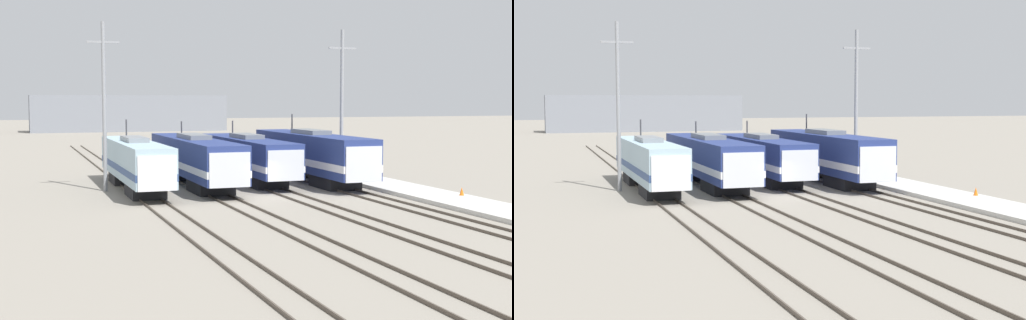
% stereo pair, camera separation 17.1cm
% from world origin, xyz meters
% --- Properties ---
extents(ground_plane, '(400.00, 400.00, 0.00)m').
position_xyz_m(ground_plane, '(0.00, 0.00, 0.00)').
color(ground_plane, gray).
extents(rail_pair_far_left, '(1.50, 120.00, 0.15)m').
position_xyz_m(rail_pair_far_left, '(-7.33, 0.00, 0.07)').
color(rail_pair_far_left, '#4C4238').
rests_on(rail_pair_far_left, ground_plane).
extents(rail_pair_center_left, '(1.51, 120.00, 0.15)m').
position_xyz_m(rail_pair_center_left, '(-2.44, 0.00, 0.07)').
color(rail_pair_center_left, '#4C4238').
rests_on(rail_pair_center_left, ground_plane).
extents(rail_pair_center_right, '(1.51, 120.00, 0.15)m').
position_xyz_m(rail_pair_center_right, '(2.44, 0.00, 0.07)').
color(rail_pair_center_right, '#4C4238').
rests_on(rail_pair_center_right, ground_plane).
extents(rail_pair_far_right, '(1.50, 120.00, 0.15)m').
position_xyz_m(rail_pair_far_right, '(7.33, 0.00, 0.07)').
color(rail_pair_far_right, '#4C4238').
rests_on(rail_pair_far_right, ground_plane).
extents(locomotive_far_left, '(2.79, 17.68, 5.17)m').
position_xyz_m(locomotive_far_left, '(-7.33, 7.12, 2.06)').
color(locomotive_far_left, '#232326').
rests_on(locomotive_far_left, ground_plane).
extents(locomotive_center_left, '(3.10, 19.60, 4.92)m').
position_xyz_m(locomotive_center_left, '(-2.44, 8.33, 2.09)').
color(locomotive_center_left, black).
rests_on(locomotive_center_left, ground_plane).
extents(locomotive_center_right, '(3.04, 18.05, 4.89)m').
position_xyz_m(locomotive_center_right, '(2.44, 9.84, 2.03)').
color(locomotive_center_right, black).
rests_on(locomotive_center_right, ground_plane).
extents(locomotive_far_right, '(3.09, 18.95, 5.49)m').
position_xyz_m(locomotive_far_right, '(7.33, 7.76, 2.20)').
color(locomotive_far_right, black).
rests_on(locomotive_far_right, ground_plane).
extents(catenary_tower_left, '(2.37, 0.29, 12.42)m').
position_xyz_m(catenary_tower_left, '(-9.54, 7.38, 6.47)').
color(catenary_tower_left, gray).
rests_on(catenary_tower_left, ground_plane).
extents(catenary_tower_right, '(2.37, 0.29, 12.42)m').
position_xyz_m(catenary_tower_right, '(9.66, 7.38, 6.47)').
color(catenary_tower_right, gray).
rests_on(catenary_tower_right, ground_plane).
extents(platform, '(4.00, 120.00, 0.29)m').
position_xyz_m(platform, '(11.43, 0.00, 0.14)').
color(platform, beige).
rests_on(platform, ground_plane).
extents(traffic_cone, '(0.31, 0.31, 0.56)m').
position_xyz_m(traffic_cone, '(12.74, -4.97, 0.57)').
color(traffic_cone, orange).
rests_on(traffic_cone, platform).
extents(depot_building, '(40.74, 8.32, 7.60)m').
position_xyz_m(depot_building, '(7.74, 106.60, 3.80)').
color(depot_building, gray).
rests_on(depot_building, ground_plane).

